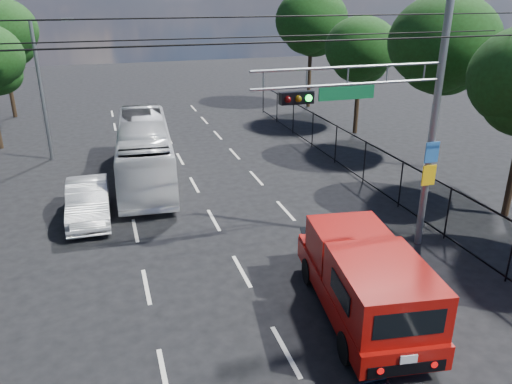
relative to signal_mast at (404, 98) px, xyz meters
name	(u,v)px	position (x,y,z in m)	size (l,w,h in m)	color
lane_markings	(203,201)	(-5.28, 6.01, -5.24)	(6.12, 38.00, 0.01)	beige
signal_mast	(404,98)	(0.00, 0.00, 0.00)	(6.43, 0.39, 9.50)	slate
streetlight_left	(44,84)	(-11.62, 14.01, -1.30)	(2.09, 0.22, 7.08)	slate
utility_wires	(231,32)	(-5.28, 0.84, 1.99)	(22.00, 5.04, 0.74)	black
fence_right	(385,174)	(2.32, 4.18, -4.21)	(0.06, 34.03, 2.00)	black
tree_right_c	(443,50)	(6.53, 7.03, 0.49)	(5.10, 5.10, 8.29)	black
tree_right_d	(361,53)	(6.13, 14.03, -0.39)	(4.32, 4.32, 7.02)	black
tree_right_e	(311,26)	(6.33, 22.03, 0.69)	(5.28, 5.28, 8.58)	black
tree_left_e	(1,36)	(-14.87, 25.03, 0.29)	(4.92, 4.92, 7.99)	black
red_pickup	(364,279)	(-2.80, -3.25, -4.06)	(2.96, 6.20, 2.22)	black
white_bus	(145,151)	(-7.28, 9.51, -3.87)	(2.31, 9.87, 2.75)	silver
white_van	(88,201)	(-9.87, 5.66, -4.51)	(1.54, 4.43, 1.46)	silver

